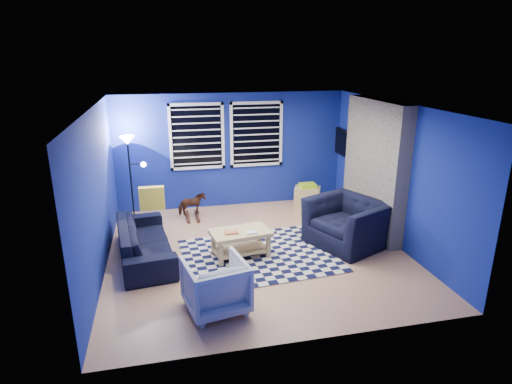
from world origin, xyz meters
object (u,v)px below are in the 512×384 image
(armchair_bent, at_px, (216,285))
(rocking_horse, at_px, (192,204))
(coffee_table, at_px, (240,238))
(tv, at_px, (345,144))
(armchair_big, at_px, (347,223))
(sofa, at_px, (145,241))
(cabinet, at_px, (307,197))
(floor_lamp, at_px, (129,152))

(armchair_bent, xyz_separation_m, rocking_horse, (-0.04, 3.44, -0.06))
(armchair_bent, relative_size, coffee_table, 0.76)
(coffee_table, bearing_deg, tv, 37.68)
(armchair_big, xyz_separation_m, coffee_table, (-1.95, -0.07, -0.07))
(sofa, distance_m, cabinet, 3.90)
(rocking_horse, xyz_separation_m, cabinet, (2.56, 0.13, -0.06))
(sofa, xyz_separation_m, rocking_horse, (0.91, 1.65, 0.00))
(tv, bearing_deg, armchair_bent, -133.10)
(rocking_horse, bearing_deg, armchair_bent, 163.87)
(tv, relative_size, floor_lamp, 0.58)
(armchair_bent, bearing_deg, coffee_table, -123.95)
(cabinet, height_order, floor_lamp, floor_lamp)
(rocking_horse, xyz_separation_m, floor_lamp, (-1.17, 0.23, 1.12))
(coffee_table, relative_size, cabinet, 1.61)
(armchair_big, xyz_separation_m, floor_lamp, (-3.77, 2.13, 1.01))
(armchair_big, distance_m, rocking_horse, 3.22)
(tv, relative_size, sofa, 0.48)
(armchair_big, distance_m, floor_lamp, 4.44)
(tv, xyz_separation_m, sofa, (-4.32, -1.81, -1.10))
(coffee_table, bearing_deg, sofa, 168.55)
(tv, bearing_deg, armchair_big, -111.48)
(armchair_bent, distance_m, coffee_table, 1.59)
(armchair_big, xyz_separation_m, cabinet, (-0.04, 2.02, -0.17))
(sofa, bearing_deg, rocking_horse, -35.93)
(sofa, xyz_separation_m, armchair_bent, (0.96, -1.79, 0.06))
(coffee_table, distance_m, cabinet, 2.84)
(armchair_bent, xyz_separation_m, floor_lamp, (-1.21, 3.67, 1.06))
(rocking_horse, height_order, floor_lamp, floor_lamp)
(coffee_table, xyz_separation_m, floor_lamp, (-1.82, 2.20, 1.08))
(rocking_horse, bearing_deg, coffee_table, -178.43)
(sofa, relative_size, rocking_horse, 3.72)
(floor_lamp, bearing_deg, tv, -0.90)
(armchair_big, relative_size, rocking_horse, 2.28)
(tv, distance_m, floor_lamp, 4.58)
(sofa, distance_m, armchair_bent, 2.03)
(cabinet, distance_m, floor_lamp, 3.91)
(armchair_big, relative_size, coffee_table, 1.20)
(sofa, bearing_deg, cabinet, -69.86)
(armchair_big, height_order, cabinet, armchair_big)
(tv, height_order, floor_lamp, floor_lamp)
(sofa, bearing_deg, armchair_bent, -158.85)
(armchair_bent, distance_m, cabinet, 4.37)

